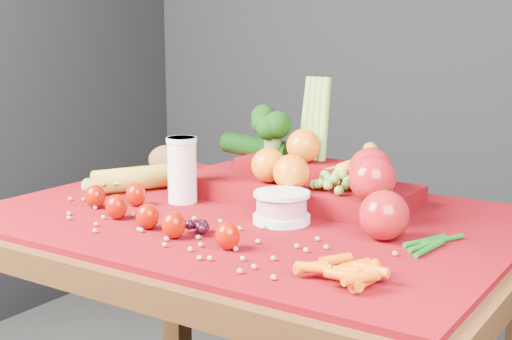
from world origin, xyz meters
The scene contains 12 objects.
table centered at (0.00, 0.00, 0.66)m, with size 1.10×0.80×0.75m.
red_cloth centered at (0.00, 0.00, 0.76)m, with size 1.05×0.75×0.01m, color #66030F.
milk_glass centered at (-0.18, 0.00, 0.84)m, with size 0.07×0.07×0.14m.
yogurt_bowl centered at (0.09, -0.02, 0.79)m, with size 0.11×0.11×0.06m.
strawberry_scatter centered at (-0.13, -0.15, 0.79)m, with size 0.44×0.28×0.05m.
dark_grape_cluster centered at (0.00, -0.17, 0.78)m, with size 0.06×0.05×0.03m, color black, non-canonical shape.
soybean_scatter centered at (0.00, -0.20, 0.77)m, with size 0.84×0.24×0.01m, color #A97C49, non-canonical shape.
corn_ear centered at (-0.37, -0.01, 0.78)m, with size 0.24×0.26×0.06m.
potato centered at (-0.38, 0.19, 0.80)m, with size 0.12×0.09×0.08m, color brown.
baby_carrot_pile centered at (0.33, -0.24, 0.78)m, with size 0.17×0.17×0.03m, color #D55307, non-canonical shape.
green_bean_pile centered at (0.38, -0.01, 0.77)m, with size 0.14×0.12×0.01m, color #125013, non-canonical shape.
produce_mound centered at (0.06, 0.15, 0.82)m, with size 0.60×0.36×0.27m.
Camera 1 is at (0.78, -1.17, 1.14)m, focal length 50.00 mm.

